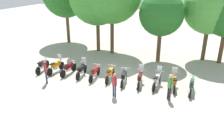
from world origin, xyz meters
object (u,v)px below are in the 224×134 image
(motorcycle_1, at_px, (56,66))
(motorcycle_7, at_px, (140,78))
(motorcycle_2, at_px, (68,68))
(motorcycle_10, at_px, (192,85))
(motorcycle_9, at_px, (174,82))
(motorcycle_5, at_px, (110,74))
(person_2, at_px, (45,69))
(person_1, at_px, (170,85))
(tree_4, at_px, (211,8))
(motorcycle_4, at_px, (95,72))
(motorcycle_8, at_px, (157,80))
(person_0, at_px, (114,83))
(motorcycle_3, at_px, (82,70))
(tree_3, at_px, (161,14))
(motorcycle_6, at_px, (124,77))
(motorcycle_0, at_px, (42,65))

(motorcycle_1, relative_size, motorcycle_7, 1.01)
(motorcycle_2, distance_m, motorcycle_10, 9.25)
(motorcycle_7, distance_m, motorcycle_9, 2.34)
(motorcycle_5, height_order, person_2, person_2)
(motorcycle_5, xyz_separation_m, person_1, (4.57, -1.24, 0.52))
(motorcycle_2, bearing_deg, person_2, 164.40)
(motorcycle_2, xyz_separation_m, motorcycle_10, (9.23, 0.63, 0.00))
(tree_4, bearing_deg, motorcycle_1, -143.96)
(tree_4, bearing_deg, motorcycle_4, -133.47)
(person_2, bearing_deg, motorcycle_5, 164.28)
(motorcycle_8, relative_size, motorcycle_10, 1.00)
(motorcycle_5, relative_size, motorcycle_8, 1.00)
(tree_4, bearing_deg, person_0, -116.85)
(motorcycle_10, bearing_deg, motorcycle_3, 93.39)
(motorcycle_10, height_order, tree_4, tree_4)
(motorcycle_2, height_order, motorcycle_10, same)
(motorcycle_9, bearing_deg, motorcycle_2, 84.62)
(motorcycle_7, bearing_deg, tree_3, -10.75)
(motorcycle_3, xyz_separation_m, motorcycle_6, (3.46, 0.09, -0.01))
(person_0, bearing_deg, motorcycle_10, -40.77)
(motorcycle_1, height_order, motorcycle_10, motorcycle_1)
(motorcycle_0, relative_size, motorcycle_3, 0.99)
(motorcycle_8, xyz_separation_m, person_1, (1.11, -1.49, 0.50))
(motorcycle_7, xyz_separation_m, tree_4, (3.88, 7.44, 4.23))
(motorcycle_6, bearing_deg, motorcycle_9, -90.72)
(tree_3, xyz_separation_m, tree_4, (3.77, 2.03, 0.48))
(motorcycle_7, bearing_deg, motorcycle_9, -89.28)
(motorcycle_9, bearing_deg, person_1, 167.99)
(motorcycle_7, xyz_separation_m, person_2, (-6.32, -2.35, 0.57))
(motorcycle_4, bearing_deg, motorcycle_3, 81.89)
(motorcycle_6, bearing_deg, motorcycle_5, 72.93)
(person_1, bearing_deg, motorcycle_0, 126.49)
(motorcycle_2, relative_size, motorcycle_8, 1.00)
(motorcycle_0, relative_size, person_1, 1.25)
(person_2, relative_size, tree_4, 0.26)
(motorcycle_0, relative_size, tree_3, 0.35)
(motorcycle_1, bearing_deg, motorcycle_8, -84.32)
(motorcycle_4, distance_m, person_2, 3.57)
(motorcycle_4, relative_size, tree_3, 0.35)
(motorcycle_7, height_order, motorcycle_9, same)
(motorcycle_2, bearing_deg, motorcycle_6, -88.29)
(motorcycle_1, bearing_deg, motorcycle_10, -84.82)
(person_0, relative_size, tree_3, 0.26)
(person_0, distance_m, person_1, 3.44)
(tree_3, bearing_deg, motorcycle_6, -102.73)
(motorcycle_6, bearing_deg, person_2, 102.60)
(motorcycle_4, height_order, motorcycle_6, same)
(motorcycle_7, bearing_deg, person_0, 145.84)
(motorcycle_10, bearing_deg, motorcycle_0, 93.96)
(motorcycle_0, distance_m, motorcycle_5, 5.80)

